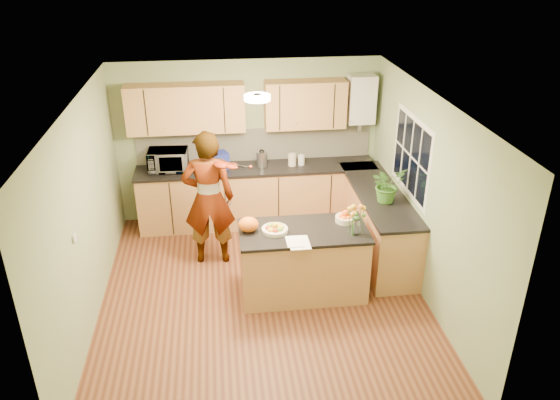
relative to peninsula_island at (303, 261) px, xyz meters
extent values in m
plane|color=#522817|center=(-0.51, 0.00, -0.45)|extent=(4.50, 4.50, 0.00)
cube|color=white|center=(-0.51, 0.00, 2.05)|extent=(4.00, 4.50, 0.02)
cube|color=gray|center=(-0.51, 2.25, 0.80)|extent=(4.00, 0.02, 2.50)
cube|color=gray|center=(-0.51, -2.25, 0.80)|extent=(4.00, 0.02, 2.50)
cube|color=gray|center=(-2.51, 0.00, 0.80)|extent=(0.02, 4.50, 2.50)
cube|color=gray|center=(1.49, 0.00, 0.80)|extent=(0.02, 4.50, 2.50)
cube|color=#B07146|center=(-0.41, 1.95, 0.00)|extent=(3.60, 0.60, 0.90)
cube|color=black|center=(-0.41, 1.94, 0.47)|extent=(3.64, 0.62, 0.04)
cube|color=#B07146|center=(1.19, 0.85, 0.00)|extent=(0.60, 2.20, 0.90)
cube|color=black|center=(1.18, 0.85, 0.47)|extent=(0.62, 2.24, 0.04)
cube|color=beige|center=(-0.41, 2.24, 0.75)|extent=(3.60, 0.02, 0.52)
cube|color=#B07146|center=(-1.41, 2.08, 1.40)|extent=(1.70, 0.34, 0.70)
cube|color=#B07146|center=(0.34, 2.08, 1.40)|extent=(1.20, 0.34, 0.70)
cube|color=silver|center=(1.19, 2.09, 1.45)|extent=(0.40, 0.30, 0.72)
cylinder|color=#ACADB1|center=(1.19, 2.09, 1.05)|extent=(0.06, 0.06, 0.20)
cube|color=silver|center=(1.49, 0.60, 1.10)|extent=(0.01, 1.30, 1.05)
cube|color=black|center=(1.48, 0.60, 1.10)|extent=(0.01, 1.18, 0.92)
cube|color=silver|center=(-2.49, -0.60, 0.85)|extent=(0.02, 0.09, 0.09)
cylinder|color=#FFEABF|center=(-0.51, 0.30, 2.01)|extent=(0.30, 0.30, 0.06)
cylinder|color=silver|center=(-0.51, 0.30, 2.04)|extent=(0.10, 0.10, 0.02)
cube|color=#B07146|center=(0.00, 0.00, -0.02)|extent=(1.52, 0.76, 0.86)
cube|color=black|center=(0.00, 0.00, 0.43)|extent=(1.56, 0.80, 0.04)
cylinder|color=beige|center=(-0.35, 0.00, 0.47)|extent=(0.31, 0.31, 0.05)
cylinder|color=beige|center=(0.55, 0.15, 0.48)|extent=(0.25, 0.25, 0.07)
cylinder|color=silver|center=(0.60, -0.18, 0.55)|extent=(0.10, 0.10, 0.20)
ellipsoid|color=orange|center=(-0.66, 0.05, 0.54)|extent=(0.30, 0.28, 0.18)
cube|color=white|center=(-0.10, -0.30, 0.45)|extent=(0.24, 0.32, 0.01)
imported|color=#E5AA8C|center=(-1.13, 0.91, 0.50)|extent=(0.71, 0.48, 1.89)
imported|color=silver|center=(-1.72, 1.99, 0.65)|extent=(0.59, 0.42, 0.32)
cube|color=navy|center=(-0.99, 1.96, 0.61)|extent=(0.37, 0.32, 0.25)
cylinder|color=#ACADB1|center=(-0.32, 1.99, 0.60)|extent=(0.16, 0.16, 0.23)
sphere|color=black|center=(-0.32, 1.99, 0.76)|extent=(0.08, 0.08, 0.08)
cylinder|color=beige|center=(0.14, 1.95, 0.58)|extent=(0.15, 0.15, 0.19)
cylinder|color=silver|center=(0.28, 1.96, 0.57)|extent=(0.12, 0.12, 0.16)
imported|color=#396F25|center=(1.19, 0.56, 0.73)|extent=(0.53, 0.50, 0.48)
camera|label=1|loc=(-0.98, -5.69, 3.65)|focal=35.00mm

